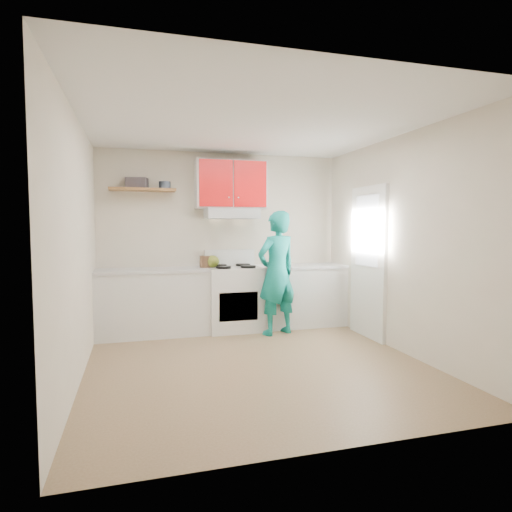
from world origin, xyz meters
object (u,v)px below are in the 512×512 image
object	(u,v)px
person	(277,273)
crock	(205,262)
stove	(234,298)
tin	(165,185)
kettle	(212,261)

from	to	relation	value
person	crock	bearing A→B (deg)	-45.75
stove	person	size ratio (longest dim) A/B	0.53
tin	person	size ratio (longest dim) A/B	0.10
kettle	crock	distance (m)	0.10
kettle	stove	bearing A→B (deg)	-11.35
tin	person	bearing A→B (deg)	-20.71
tin	person	world-z (taller)	tin
stove	crock	xyz separation A→B (m)	(-0.41, 0.04, 0.53)
tin	kettle	distance (m)	1.26
stove	tin	bearing A→B (deg)	170.72
kettle	person	size ratio (longest dim) A/B	0.12
stove	person	world-z (taller)	person
tin	crock	xyz separation A→B (m)	(0.54, -0.12, -1.09)
tin	kettle	world-z (taller)	tin
tin	stove	bearing A→B (deg)	-9.28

